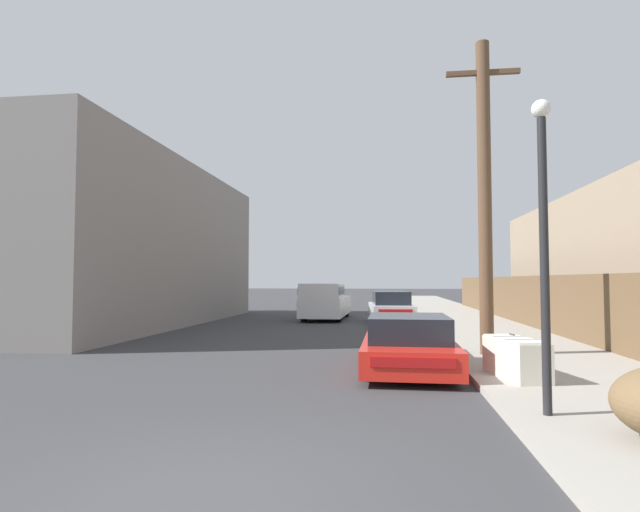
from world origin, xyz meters
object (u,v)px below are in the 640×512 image
(car_parked_mid, at_px, (391,309))
(pickup_truck, at_px, (325,301))
(utility_pole, at_px, (485,192))
(street_lamp, at_px, (544,228))
(discarded_fridge, at_px, (516,358))
(parked_sports_car_red, at_px, (408,344))

(car_parked_mid, bearing_deg, pickup_truck, 143.28)
(utility_pole, distance_m, street_lamp, 5.77)
(discarded_fridge, relative_size, street_lamp, 0.39)
(discarded_fridge, distance_m, pickup_truck, 15.56)
(parked_sports_car_red, distance_m, street_lamp, 4.75)
(utility_pole, height_order, street_lamp, utility_pole)
(parked_sports_car_red, relative_size, pickup_truck, 0.81)
(car_parked_mid, xyz_separation_m, pickup_truck, (-3.17, 1.98, 0.21))
(utility_pole, bearing_deg, street_lamp, -93.15)
(parked_sports_car_red, bearing_deg, discarded_fridge, -33.15)
(discarded_fridge, relative_size, pickup_truck, 0.30)
(discarded_fridge, bearing_deg, parked_sports_car_red, 134.28)
(discarded_fridge, height_order, utility_pole, utility_pole)
(discarded_fridge, bearing_deg, utility_pole, 76.77)
(discarded_fridge, xyz_separation_m, parked_sports_car_red, (-1.92, 1.28, 0.06))
(parked_sports_car_red, height_order, street_lamp, street_lamp)
(car_parked_mid, relative_size, utility_pole, 0.57)
(parked_sports_car_red, relative_size, utility_pole, 0.58)
(discarded_fridge, height_order, pickup_truck, pickup_truck)
(parked_sports_car_red, bearing_deg, utility_pole, 40.42)
(pickup_truck, bearing_deg, utility_pole, 115.88)
(street_lamp, bearing_deg, parked_sports_car_red, 113.14)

